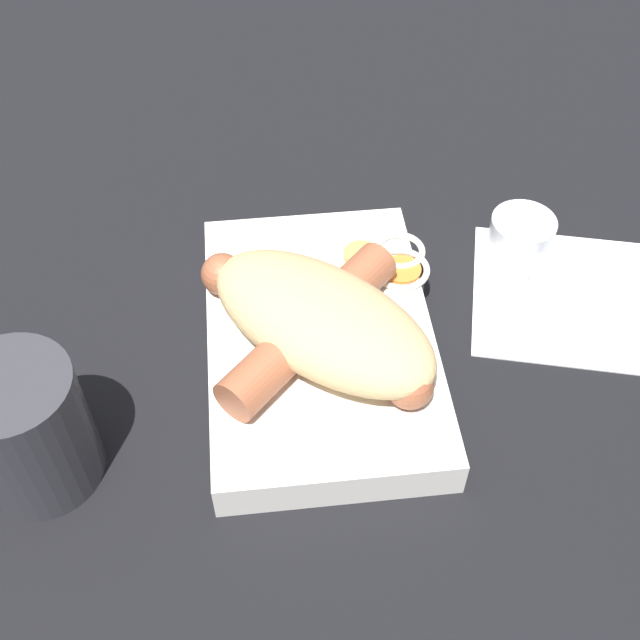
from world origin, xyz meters
TOP-DOWN VIEW (x-y plane):
  - ground_plane at (0.00, 0.00)m, footprint 3.00×3.00m
  - food_tray at (0.00, 0.00)m, footprint 0.24×0.16m
  - bread_roll at (0.01, 0.00)m, footprint 0.19×0.19m
  - sausage at (0.01, -0.01)m, footprint 0.14×0.15m
  - pickled_veggies at (-0.06, 0.06)m, footprint 0.06×0.07m
  - napkin at (-0.04, 0.20)m, footprint 0.17×0.17m
  - condiment_cup_near at (-0.04, 0.19)m, footprint 0.05×0.05m
  - condiment_cup_far at (-0.10, 0.18)m, footprint 0.05×0.05m
  - drink_glass at (0.07, -0.19)m, footprint 0.08×0.08m

SIDE VIEW (x-z plane):
  - ground_plane at x=0.00m, z-range 0.00..0.00m
  - napkin at x=-0.04m, z-range 0.00..0.00m
  - condiment_cup_near at x=-0.04m, z-range 0.00..0.03m
  - condiment_cup_far at x=-0.10m, z-range 0.00..0.03m
  - food_tray at x=0.00m, z-range 0.00..0.03m
  - pickled_veggies at x=-0.06m, z-range 0.03..0.04m
  - sausage at x=0.01m, z-range 0.03..0.06m
  - drink_glass at x=0.07m, z-range 0.00..0.09m
  - bread_roll at x=0.01m, z-range 0.03..0.08m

